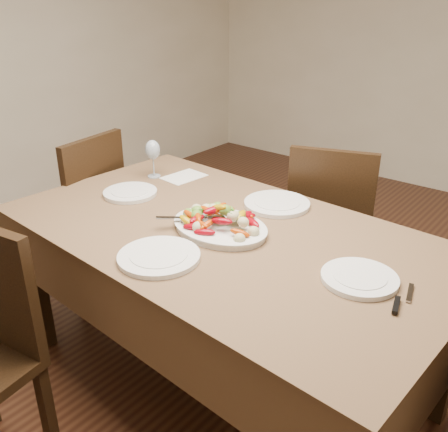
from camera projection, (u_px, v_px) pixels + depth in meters
floor at (247, 382)px, 2.28m from camera, size 6.00×6.00×0.00m
dining_table at (224, 309)px, 2.15m from camera, size 1.90×1.14×0.76m
chair_far at (331, 225)px, 2.69m from camera, size 0.54×0.54×0.95m
chair_left at (75, 215)px, 2.81m from camera, size 0.48×0.48×0.95m
serving_platter at (220, 228)px, 1.99m from camera, size 0.42×0.32×0.02m
roasted_vegetables at (220, 215)px, 1.96m from camera, size 0.34×0.24×0.09m
serving_spoon at (201, 218)px, 1.98m from camera, size 0.25×0.22×0.03m
plate_left at (130, 193)px, 2.33m from camera, size 0.25×0.25×0.02m
plate_right at (359, 278)px, 1.65m from camera, size 0.25×0.25×0.02m
plate_far at (277, 204)px, 2.22m from camera, size 0.29×0.29×0.02m
plate_near at (159, 257)px, 1.78m from camera, size 0.30×0.30×0.02m
wine_glass at (153, 158)px, 2.52m from camera, size 0.08×0.08×0.20m
menu_card at (184, 177)px, 2.56m from camera, size 0.17×0.22×0.00m
table_knife at (402, 300)px, 1.54m from camera, size 0.07×0.20×0.01m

